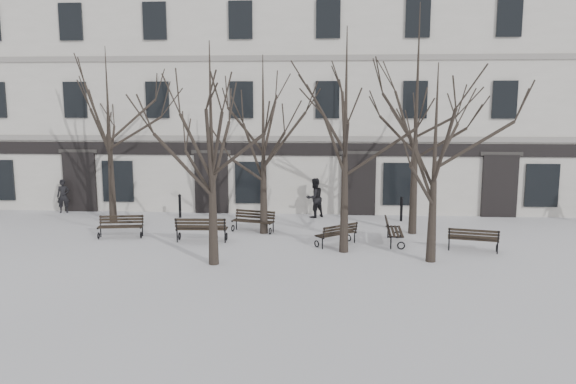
# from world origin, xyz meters

# --- Properties ---
(ground) EXTENTS (100.00, 100.00, 0.00)m
(ground) POSITION_xyz_m (0.00, 0.00, 0.00)
(ground) COLOR silver
(ground) RESTS_ON ground
(building) EXTENTS (40.40, 10.20, 11.40)m
(building) POSITION_xyz_m (0.00, 12.96, 5.52)
(building) COLOR beige
(building) RESTS_ON ground
(tree_1) EXTENTS (5.01, 5.01, 7.16)m
(tree_1) POSITION_xyz_m (-1.66, -0.72, 4.47)
(tree_1) COLOR black
(tree_1) RESTS_ON ground
(tree_2) EXTENTS (5.46, 5.46, 7.80)m
(tree_2) POSITION_xyz_m (2.65, 1.14, 4.88)
(tree_2) COLOR black
(tree_2) RESTS_ON ground
(tree_3) EXTENTS (4.56, 4.56, 6.52)m
(tree_3) POSITION_xyz_m (5.51, 0.10, 4.07)
(tree_3) COLOR black
(tree_3) RESTS_ON ground
(tree_4) EXTENTS (5.34, 5.34, 7.63)m
(tree_4) POSITION_xyz_m (-7.42, 5.41, 4.77)
(tree_4) COLOR black
(tree_4) RESTS_ON ground
(tree_5) EXTENTS (4.97, 4.97, 7.11)m
(tree_5) POSITION_xyz_m (-0.52, 3.83, 4.44)
(tree_5) COLOR black
(tree_5) RESTS_ON ground
(tree_6) EXTENTS (6.34, 6.34, 9.06)m
(tree_6) POSITION_xyz_m (5.51, 4.22, 5.67)
(tree_6) COLOR black
(tree_6) RESTS_ON ground
(bench_0) EXTENTS (1.78, 0.87, 0.86)m
(bench_0) POSITION_xyz_m (-6.06, 2.72, 0.47)
(bench_0) COLOR black
(bench_0) RESTS_ON ground
(bench_1) EXTENTS (1.96, 0.78, 0.97)m
(bench_1) POSITION_xyz_m (-2.73, 2.23, 0.53)
(bench_1) COLOR black
(bench_1) RESTS_ON ground
(bench_2) EXTENTS (1.81, 0.99, 0.87)m
(bench_2) POSITION_xyz_m (7.24, 1.50, 0.47)
(bench_2) COLOR black
(bench_2) RESTS_ON ground
(bench_3) EXTENTS (1.83, 1.06, 0.88)m
(bench_3) POSITION_xyz_m (-0.97, 4.08, 0.48)
(bench_3) COLOR black
(bench_3) RESTS_ON ground
(bench_4) EXTENTS (1.63, 1.50, 0.84)m
(bench_4) POSITION_xyz_m (2.42, 2.05, 0.45)
(bench_4) COLOR black
(bench_4) RESTS_ON ground
(bench_5) EXTENTS (0.75, 1.86, 0.92)m
(bench_5) POSITION_xyz_m (4.52, 2.49, 0.50)
(bench_5) COLOR black
(bench_5) RESTS_ON ground
(bollard_a) EXTENTS (0.14, 0.14, 1.10)m
(bollard_a) POSITION_xyz_m (-4.74, 6.69, 0.59)
(bollard_a) COLOR black
(bollard_a) RESTS_ON ground
(bollard_b) EXTENTS (0.14, 0.14, 1.11)m
(bollard_b) POSITION_xyz_m (5.37, 6.62, 0.60)
(bollard_b) COLOR black
(bollard_b) RESTS_ON ground
(pedestrian_a) EXTENTS (0.68, 0.56, 1.62)m
(pedestrian_a) POSITION_xyz_m (-10.66, 7.48, 0.00)
(pedestrian_a) COLOR black
(pedestrian_a) RESTS_ON ground
(pedestrian_b) EXTENTS (1.13, 1.10, 1.83)m
(pedestrian_b) POSITION_xyz_m (1.46, 7.22, 0.00)
(pedestrian_b) COLOR black
(pedestrian_b) RESTS_ON ground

